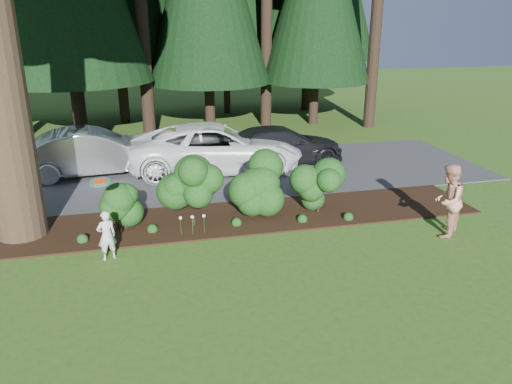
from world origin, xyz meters
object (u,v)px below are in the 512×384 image
adult (448,201)px  car_white_suv (216,148)px  car_dark_suv (281,145)px  child (107,235)px  frisbee (100,182)px  car_silver_wagon (93,152)px

adult → car_white_suv: bearing=-98.4°
car_white_suv → adult: size_ratio=3.24×
car_dark_suv → child: 9.13m
child → frisbee: (-0.04, 0.25, 1.23)m
car_white_suv → frisbee: frisbee is taller
car_silver_wagon → child: 6.90m
child → car_silver_wagon: bearing=-104.3°
car_silver_wagon → adult: adult is taller
adult → frisbee: size_ratio=4.04×
car_silver_wagon → frisbee: (0.69, -6.61, 0.98)m
car_silver_wagon → car_white_suv: bearing=-102.6°
child → car_dark_suv: bearing=-152.6°
car_white_suv → car_dark_suv: (2.57, 0.43, -0.16)m
car_white_suv → adult: (4.88, -6.92, 0.07)m
child → car_white_suv: bearing=-139.9°
car_white_suv → car_dark_suv: bearing=-77.1°
car_silver_wagon → car_dark_suv: (6.87, -0.11, -0.12)m
car_silver_wagon → child: car_silver_wagon is taller
child → adult: 8.49m
car_white_suv → car_silver_wagon: bearing=86.1°
child → adult: adult is taller
car_silver_wagon → car_dark_suv: size_ratio=1.04×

